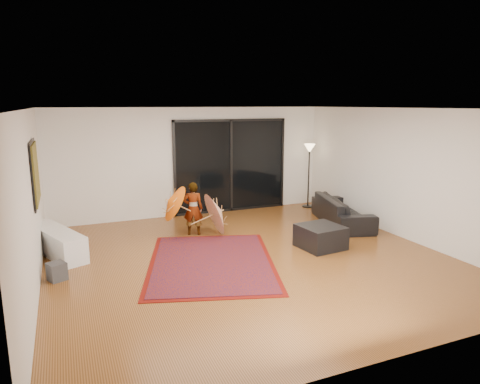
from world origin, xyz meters
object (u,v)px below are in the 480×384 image
sofa (342,211)px  media_console (57,242)px  child (193,209)px  ottoman (320,237)px

sofa → media_console: bearing=102.9°
child → media_console: bearing=24.2°
sofa → child: size_ratio=1.87×
child → sofa: bearing=-169.4°
sofa → ottoman: 1.91m
sofa → child: bearing=96.9°
ottoman → media_console: bearing=161.9°
media_console → ottoman: (4.78, -1.56, -0.02)m
sofa → ottoman: sofa is taller
media_console → child: 2.76m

